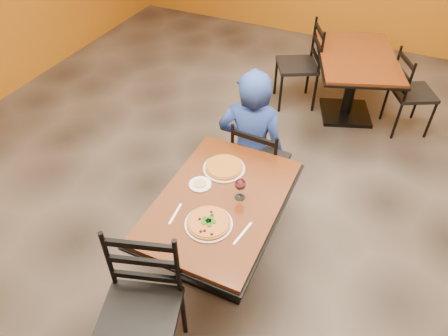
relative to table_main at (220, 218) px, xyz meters
The scene contains 17 objects.
floor 0.75m from the table_main, 90.00° to the left, with size 7.00×8.00×0.01m, color black.
table_main is the anchor object (origin of this frame).
table_second 2.56m from the table_main, 80.09° to the left, with size 1.18×1.42×0.75m.
chair_main_near 0.88m from the table_main, 98.17° to the right, with size 0.46×0.46×1.01m, color black, non-canonical shape.
chair_main_far 0.81m from the table_main, 89.49° to the left, with size 0.41×0.41×0.91m, color black, non-canonical shape.
chair_second_left 2.53m from the table_main, 94.55° to the left, with size 0.44×0.44×0.97m, color black, non-canonical shape.
chair_second_right 2.75m from the table_main, 66.78° to the left, with size 0.41×0.41×0.90m, color black, non-canonical shape.
diner 0.99m from the table_main, 98.90° to the left, with size 0.61×0.40×1.21m, color navy.
plate_main 0.31m from the table_main, 83.44° to the right, with size 0.31×0.31×0.01m, color white.
pizza_main 0.32m from the table_main, 83.44° to the right, with size 0.28×0.28×0.02m, color maroon.
plate_far 0.37m from the table_main, 109.86° to the left, with size 0.31×0.31×0.01m, color white.
pizza_far 0.38m from the table_main, 109.86° to the left, with size 0.28×0.28×0.02m, color #C28625.
side_plate 0.28m from the table_main, 160.14° to the left, with size 0.16×0.16×0.01m, color white.
dip 0.29m from the table_main, 160.14° to the left, with size 0.09×0.09×0.01m, color tan.
wine_glass 0.31m from the table_main, 32.14° to the left, with size 0.08×0.08×0.18m, color white, non-canonical shape.
fork 0.38m from the table_main, 130.95° to the right, with size 0.01×0.19×0.00m, color silver.
knife 0.38m from the table_main, 39.68° to the right, with size 0.01×0.21×0.00m, color silver.
Camera 1 is at (0.84, -2.28, 2.80)m, focal length 33.38 mm.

